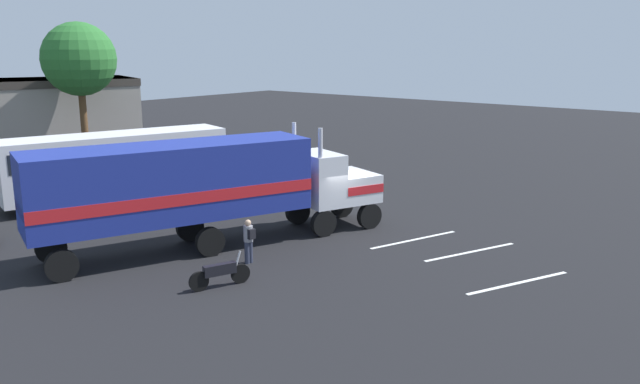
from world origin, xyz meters
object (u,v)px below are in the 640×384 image
tree_left (79,60)px  person_bystander (249,239)px  semi_truck (200,184)px  parked_bus (116,160)px  motorcycle (220,273)px

tree_left → person_bystander: bearing=-107.6°
semi_truck → person_bystander: (-0.19, -2.72, -1.63)m
person_bystander → parked_bus: parked_bus is taller
parked_bus → tree_left: size_ratio=1.24×
parked_bus → tree_left: 10.98m
tree_left → motorcycle: bearing=-112.1°
motorcycle → tree_left: size_ratio=0.22×
semi_truck → parked_bus: 9.68m
semi_truck → parked_bus: semi_truck is taller
semi_truck → motorcycle: bearing=-123.9°
parked_bus → tree_left: tree_left is taller
motorcycle → tree_left: 24.65m
person_bystander → tree_left: tree_left is taller
semi_truck → parked_bus: bearing=74.5°
semi_truck → tree_left: bearing=70.5°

